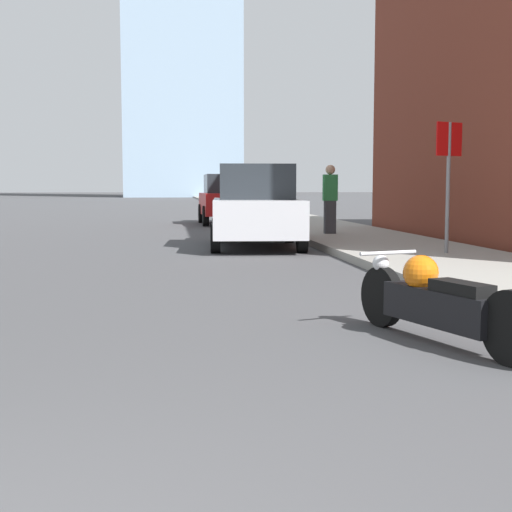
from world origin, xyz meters
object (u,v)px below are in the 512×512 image
(parked_car_silver, at_px, (256,208))
(parked_car_red, at_px, (225,199))
(stop_sign, at_px, (449,164))
(pedestrian, at_px, (330,198))
(motorcycle, at_px, (436,301))

(parked_car_silver, height_order, parked_car_red, parked_car_silver)
(parked_car_silver, distance_m, stop_sign, 4.67)
(parked_car_silver, height_order, stop_sign, stop_sign)
(parked_car_silver, relative_size, parked_car_red, 1.13)
(parked_car_red, xyz_separation_m, pedestrian, (2.11, -7.92, 0.16))
(parked_car_silver, xyz_separation_m, pedestrian, (2.20, 2.24, 0.18))
(parked_car_silver, height_order, pedestrian, pedestrian)
(pedestrian, bearing_deg, parked_car_silver, -134.57)
(motorcycle, distance_m, parked_car_red, 20.16)
(parked_car_red, xyz_separation_m, stop_sign, (3.00, -13.55, 0.85))
(motorcycle, height_order, parked_car_silver, parked_car_silver)
(parked_car_red, relative_size, pedestrian, 2.25)
(motorcycle, relative_size, parked_car_red, 0.55)
(stop_sign, bearing_deg, parked_car_silver, 132.44)
(stop_sign, height_order, pedestrian, stop_sign)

